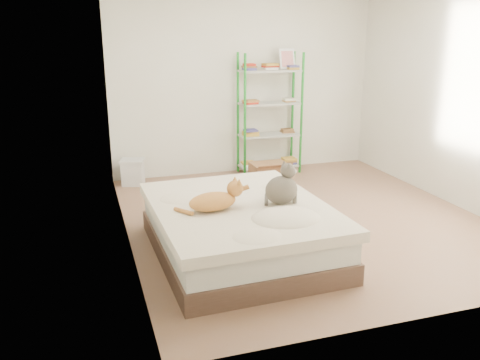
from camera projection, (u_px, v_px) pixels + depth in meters
name	position (u px, v px, depth m)	size (l,w,h in m)	color
room	(308.00, 101.00, 5.23)	(3.81, 4.21, 2.61)	#926749
bed	(240.00, 229.00, 4.68)	(1.58, 1.95, 0.48)	#4A342A
orange_cat	(212.00, 199.00, 4.43)	(0.51, 0.28, 0.21)	#D6844C
grey_cat	(282.00, 184.00, 4.57)	(0.28, 0.33, 0.38)	#72695B
shelf_unit	(270.00, 114.00, 7.16)	(0.88, 0.36, 1.74)	#218D2A
cardboard_box	(269.00, 175.00, 6.66)	(0.46, 0.44, 0.37)	#8D5A3C
white_bin	(133.00, 172.00, 6.77)	(0.37, 0.34, 0.35)	silver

